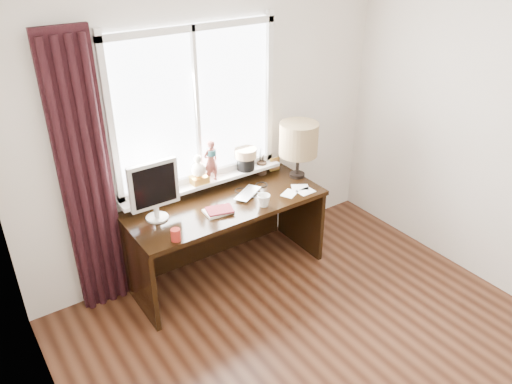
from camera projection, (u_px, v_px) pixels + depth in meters
wall_back at (211, 125)px, 4.26m from camera, size 3.50×0.00×2.60m
wall_left at (78, 368)px, 1.94m from camera, size 0.00×4.00×2.60m
laptop at (248, 194)px, 4.31m from camera, size 0.36×0.32×0.02m
mug at (264, 200)px, 4.12m from camera, size 0.15×0.15×0.11m
red_cup at (176, 235)px, 3.68m from camera, size 0.07×0.07×0.10m
window at (199, 130)px, 4.15m from camera, size 1.52×0.21×1.40m
curtain at (87, 183)px, 3.72m from camera, size 0.38×0.09×2.25m
desk at (221, 221)px, 4.39m from camera, size 1.70×0.70×0.75m
monitor at (154, 188)px, 3.84m from camera, size 0.40×0.18×0.49m
notebook_stack at (219, 211)px, 4.05m from camera, size 0.25×0.20×0.03m
brush_holder at (262, 168)px, 4.65m from camera, size 0.09×0.09×0.25m
icon_frame at (275, 164)px, 4.71m from camera, size 0.10×0.03×0.13m
table_lamp at (299, 140)px, 4.46m from camera, size 0.35×0.35×0.52m
loose_papers at (298, 191)px, 4.38m from camera, size 0.33×0.23×0.00m
desk_cables at (251, 190)px, 4.38m from camera, size 0.35×0.24×0.01m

